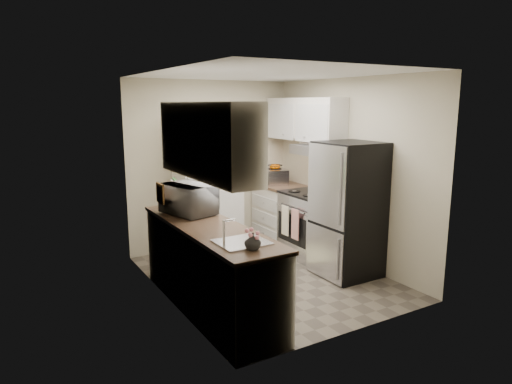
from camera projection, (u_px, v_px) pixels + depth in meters
ground at (267, 277)px, 5.77m from camera, size 3.20×3.20×0.00m
room_shell at (267, 149)px, 5.44m from camera, size 2.64×3.24×2.52m
pantry_cabinet at (208, 185)px, 6.59m from camera, size 0.90×0.55×2.00m
base_cabinet_left at (210, 269)px, 4.83m from camera, size 0.60×2.30×0.88m
countertop_left at (209, 227)px, 4.74m from camera, size 0.63×2.33×0.04m
base_cabinet_right at (281, 214)px, 7.19m from camera, size 0.60×0.80×0.88m
countertop_right at (281, 186)px, 7.10m from camera, size 0.63×0.83×0.04m
electric_range at (311, 224)px, 6.50m from camera, size 0.71×0.78×1.13m
refrigerator at (348, 210)px, 5.73m from camera, size 0.70×0.72×1.70m
microwave at (189, 199)px, 5.19m from camera, size 0.57×0.71×0.34m
wine_bottle at (180, 199)px, 5.37m from camera, size 0.07×0.07×0.28m
flower_vase at (253, 241)px, 3.93m from camera, size 0.15×0.15×0.15m
cutting_board at (177, 192)px, 5.67m from camera, size 0.07×0.26×0.32m
toaster_oven at (275, 177)px, 7.10m from camera, size 0.44×0.49×0.24m
fruit_basket at (275, 166)px, 7.08m from camera, size 0.23×0.23×0.10m
kitchen_mat at (254, 265)px, 6.17m from camera, size 0.61×0.82×0.01m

